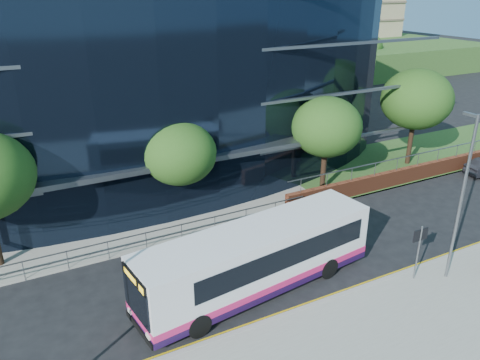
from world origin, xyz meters
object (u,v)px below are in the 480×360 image
tree_dist_e (287,53)px  tree_dist_f (368,47)px  city_bus (259,257)px  tree_far_c (327,127)px  street_sign (420,242)px  tree_far_b (179,153)px  tree_far_d (417,99)px  streetlight_east (462,195)px

tree_dist_e → tree_dist_f: bearing=7.1°
city_bus → tree_far_c: bearing=32.2°
tree_far_c → city_bus: 12.45m
tree_far_c → city_bus: (-9.37, -7.68, -2.86)m
street_sign → tree_far_b: (-7.50, 11.09, 2.06)m
tree_far_b → street_sign: bearing=-55.9°
street_sign → tree_far_d: 16.61m
streetlight_east → tree_far_c: bearing=84.9°
tree_far_d → streetlight_east: streetlight_east is taller
city_bus → streetlight_east: bearing=-29.8°
tree_far_b → city_bus: (0.63, -8.18, -2.53)m
tree_dist_e → city_bus: (-26.37, -38.68, -2.86)m
tree_dist_e → city_bus: 46.91m
tree_far_b → tree_far_c: (10.00, -0.50, 0.33)m
streetlight_east → tree_far_d: bearing=50.6°
tree_far_d → streetlight_east: size_ratio=0.93×
street_sign → tree_dist_e: 45.99m
tree_far_b → tree_far_c: bearing=-2.9°
tree_far_b → tree_far_d: bearing=1.5°
street_sign → tree_dist_e: bearing=64.9°
tree_dist_f → city_bus: bearing=-136.2°
tree_far_c → street_sign: bearing=-103.3°
tree_far_b → tree_dist_e: tree_dist_e is taller
street_sign → streetlight_east: size_ratio=0.35×
tree_far_b → streetlight_east: 14.74m
city_bus → tree_dist_e: bearing=48.5°
tree_far_b → tree_far_c: 10.02m
street_sign → tree_far_b: tree_far_b is taller
tree_dist_f → streetlight_east: streetlight_east is taller
tree_dist_e → streetlight_east: 45.85m
tree_far_d → city_bus: 20.62m
tree_far_c → tree_far_d: 9.08m
street_sign → tree_dist_f: (35.50, 43.59, 2.06)m
tree_far_d → tree_dist_e: 31.06m
street_sign → tree_dist_f: tree_dist_f is taller
tree_far_b → tree_dist_e: (27.00, 30.50, 0.33)m
tree_far_d → tree_dist_f: bearing=53.1°
tree_far_d → tree_dist_e: bearing=75.1°
tree_far_c → tree_dist_e: size_ratio=1.00×
tree_far_d → tree_dist_f: 40.01m
streetlight_east → city_bus: size_ratio=0.67×
tree_dist_e → tree_dist_f: tree_dist_e is taller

